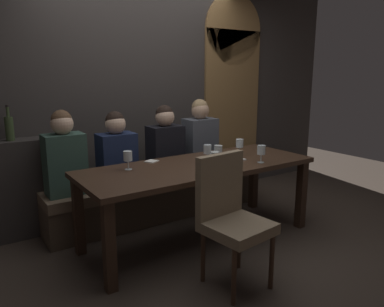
# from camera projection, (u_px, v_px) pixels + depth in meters

# --- Properties ---
(ground) EXTENTS (9.00, 9.00, 0.00)m
(ground) POSITION_uv_depth(u_px,v_px,m) (199.00, 239.00, 3.58)
(ground) COLOR #382D26
(back_wall_tiled) EXTENTS (6.00, 0.12, 3.00)m
(back_wall_tiled) POSITION_uv_depth(u_px,v_px,m) (138.00, 78.00, 4.24)
(back_wall_tiled) COLOR #383330
(back_wall_tiled) RESTS_ON ground
(arched_door) EXTENTS (0.90, 0.05, 2.55)m
(arched_door) POSITION_uv_depth(u_px,v_px,m) (232.00, 87.00, 4.95)
(arched_door) COLOR olive
(arched_door) RESTS_ON ground
(dining_table) EXTENTS (2.20, 0.84, 0.74)m
(dining_table) POSITION_uv_depth(u_px,v_px,m) (199.00, 173.00, 3.43)
(dining_table) COLOR #342217
(dining_table) RESTS_ON ground
(banquette_bench) EXTENTS (2.50, 0.44, 0.45)m
(banquette_bench) POSITION_uv_depth(u_px,v_px,m) (162.00, 196.00, 4.09)
(banquette_bench) COLOR #4A3C2E
(banquette_bench) RESTS_ON ground
(chair_near_side) EXTENTS (0.49, 0.49, 0.98)m
(chair_near_side) POSITION_uv_depth(u_px,v_px,m) (230.00, 212.00, 2.75)
(chair_near_side) COLOR #3D281C
(chair_near_side) RESTS_ON ground
(diner_redhead) EXTENTS (0.36, 0.24, 0.79)m
(diner_redhead) POSITION_uv_depth(u_px,v_px,m) (64.00, 155.00, 3.41)
(diner_redhead) COLOR #2D473D
(diner_redhead) RESTS_ON banquette_bench
(diner_bearded) EXTENTS (0.36, 0.24, 0.75)m
(diner_bearded) POSITION_uv_depth(u_px,v_px,m) (117.00, 151.00, 3.67)
(diner_bearded) COLOR #192342
(diner_bearded) RESTS_ON banquette_bench
(diner_far_end) EXTENTS (0.36, 0.24, 0.78)m
(diner_far_end) POSITION_uv_depth(u_px,v_px,m) (165.00, 144.00, 3.96)
(diner_far_end) COLOR black
(diner_far_end) RESTS_ON banquette_bench
(diner_near_end) EXTENTS (0.36, 0.24, 0.82)m
(diner_near_end) POSITION_uv_depth(u_px,v_px,m) (200.00, 137.00, 4.24)
(diner_near_end) COLOR #4C515B
(diner_near_end) RESTS_ON banquette_bench
(wine_bottle_pale_label) EXTENTS (0.08, 0.08, 0.33)m
(wine_bottle_pale_label) POSITION_uv_depth(u_px,v_px,m) (9.00, 128.00, 3.40)
(wine_bottle_pale_label) COLOR #384728
(wine_bottle_pale_label) RESTS_ON back_counter
(wine_glass_center_front) EXTENTS (0.08, 0.08, 0.16)m
(wine_glass_center_front) POSITION_uv_depth(u_px,v_px,m) (215.00, 157.00, 3.17)
(wine_glass_center_front) COLOR silver
(wine_glass_center_front) RESTS_ON dining_table
(wine_glass_end_left) EXTENTS (0.08, 0.08, 0.16)m
(wine_glass_end_left) POSITION_uv_depth(u_px,v_px,m) (218.00, 150.00, 3.45)
(wine_glass_end_left) COLOR silver
(wine_glass_end_left) RESTS_ON dining_table
(wine_glass_far_left) EXTENTS (0.08, 0.08, 0.16)m
(wine_glass_far_left) POSITION_uv_depth(u_px,v_px,m) (128.00, 157.00, 3.20)
(wine_glass_far_left) COLOR silver
(wine_glass_far_left) RESTS_ON dining_table
(wine_glass_near_left) EXTENTS (0.08, 0.08, 0.16)m
(wine_glass_near_left) POSITION_uv_depth(u_px,v_px,m) (240.00, 144.00, 3.77)
(wine_glass_near_left) COLOR silver
(wine_glass_near_left) RESTS_ON dining_table
(wine_glass_near_right) EXTENTS (0.08, 0.08, 0.16)m
(wine_glass_near_right) POSITION_uv_depth(u_px,v_px,m) (261.00, 151.00, 3.45)
(wine_glass_near_right) COLOR silver
(wine_glass_near_right) RESTS_ON dining_table
(wine_glass_far_right) EXTENTS (0.08, 0.08, 0.16)m
(wine_glass_far_right) POSITION_uv_depth(u_px,v_px,m) (207.00, 150.00, 3.48)
(wine_glass_far_right) COLOR silver
(wine_glass_far_right) RESTS_ON dining_table
(dessert_plate) EXTENTS (0.19, 0.19, 0.05)m
(dessert_plate) POSITION_uv_depth(u_px,v_px,m) (233.00, 158.00, 3.59)
(dessert_plate) COLOR white
(dessert_plate) RESTS_ON dining_table
(fork_on_table) EXTENTS (0.08, 0.16, 0.01)m
(fork_on_table) POSITION_uv_depth(u_px,v_px,m) (218.00, 160.00, 3.55)
(fork_on_table) COLOR silver
(fork_on_table) RESTS_ON dining_table
(folded_napkin) EXTENTS (0.14, 0.14, 0.01)m
(folded_napkin) POSITION_uv_depth(u_px,v_px,m) (152.00, 161.00, 3.51)
(folded_napkin) COLOR silver
(folded_napkin) RESTS_ON dining_table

